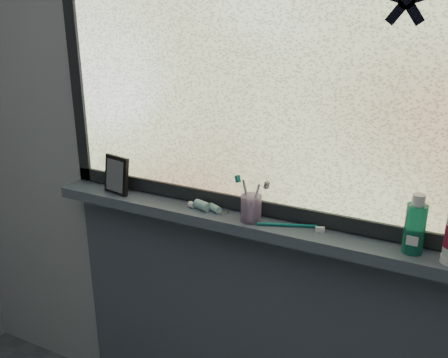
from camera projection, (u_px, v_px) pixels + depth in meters
wall_back at (266, 149)px, 1.67m from camera, size 3.00×0.01×2.50m
windowsill at (256, 225)px, 1.70m from camera, size 1.62×0.14×0.04m
sill_apron at (259, 339)px, 1.92m from camera, size 1.62×0.02×0.98m
window_pane at (266, 65)px, 1.56m from camera, size 1.50×0.01×1.00m
frame_bottom at (261, 206)px, 1.72m from camera, size 1.60×0.03×0.05m
frame_left at (75, 53)px, 1.88m from camera, size 0.05×0.03×1.10m
starfish_sticker at (407, 1)px, 1.31m from camera, size 0.15×0.02×0.15m
vanity_mirror at (117, 175)px, 1.90m from camera, size 0.13×0.08×0.15m
toothpaste_tube at (207, 206)px, 1.75m from camera, size 0.18×0.10×0.03m
toothbrush_cup at (251, 208)px, 1.66m from camera, size 0.09×0.09×0.09m
toothbrush_lying at (287, 224)px, 1.64m from camera, size 0.23×0.11×0.02m
mouthwash_bottle at (415, 224)px, 1.44m from camera, size 0.07×0.07×0.15m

